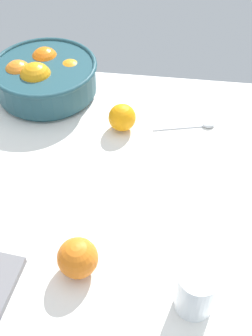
{
  "coord_description": "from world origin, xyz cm",
  "views": [
    {
      "loc": [
        7.73,
        -64.29,
        73.93
      ],
      "look_at": [
        -0.41,
        -1.7,
        8.0
      ],
      "focal_mm": 47.07,
      "sensor_mm": 36.0,
      "label": 1
    }
  ],
  "objects": [
    {
      "name": "ground_plane",
      "position": [
        0.0,
        0.0,
        -1.5
      ],
      "size": [
        121.05,
        87.15,
        3.0
      ],
      "primitive_type": "cube",
      "color": "white"
    },
    {
      "name": "fruit_bowl",
      "position": [
        -26.78,
        31.78,
        5.38
      ],
      "size": [
        28.13,
        28.13,
        11.5
      ],
      "color": "#234C56",
      "rests_on": "ground_plane"
    },
    {
      "name": "juice_glass",
      "position": [
        14.88,
        -26.12,
        4.04
      ],
      "size": [
        6.97,
        6.97,
        9.42
      ],
      "color": "white",
      "rests_on": "ground_plane"
    },
    {
      "name": "loose_orange_2",
      "position": [
        -4.18,
        19.8,
        3.45
      ],
      "size": [
        6.9,
        6.9,
        6.9
      ],
      "primitive_type": "sphere",
      "color": "orange",
      "rests_on": "ground_plane"
    },
    {
      "name": "loose_orange_3",
      "position": [
        -6.81,
        -21.7,
        3.85
      ],
      "size": [
        7.7,
        7.7,
        7.7
      ],
      "primitive_type": "sphere",
      "color": "orange",
      "rests_on": "ground_plane"
    },
    {
      "name": "spoon",
      "position": [
        14.04,
        22.41,
        0.43
      ],
      "size": [
        15.78,
        5.37,
        1.0
      ],
      "color": "silver",
      "rests_on": "ground_plane"
    }
  ]
}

